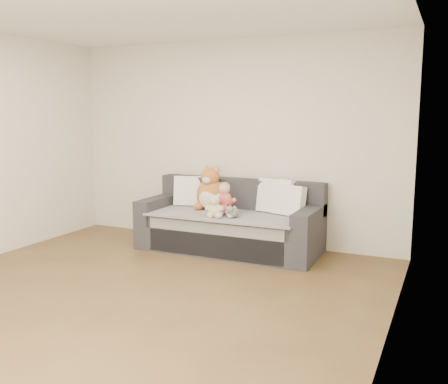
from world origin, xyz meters
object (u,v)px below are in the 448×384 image
at_px(toddler, 225,201).
at_px(sippy_cup, 220,211).
at_px(sofa, 230,225).
at_px(plush_cat, 211,192).
at_px(teddy_bear, 215,208).

bearing_deg(toddler, sippy_cup, -128.92).
bearing_deg(sippy_cup, toddler, 75.96).
xyz_separation_m(sofa, plush_cat, (-0.31, 0.09, 0.38)).
distance_m(sofa, plush_cat, 0.50).
bearing_deg(teddy_bear, plush_cat, 106.76).
height_order(toddler, plush_cat, plush_cat).
relative_size(teddy_bear, sippy_cup, 2.66).
bearing_deg(sofa, sippy_cup, -96.89).
distance_m(sofa, sippy_cup, 0.33).
bearing_deg(teddy_bear, sippy_cup, 71.98).
bearing_deg(sippy_cup, teddy_bear, -93.99).
bearing_deg(toddler, sofa, 62.20).
xyz_separation_m(sofa, toddler, (-0.01, -0.16, 0.33)).
xyz_separation_m(sofa, teddy_bear, (-0.04, -0.37, 0.28)).
height_order(plush_cat, teddy_bear, plush_cat).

